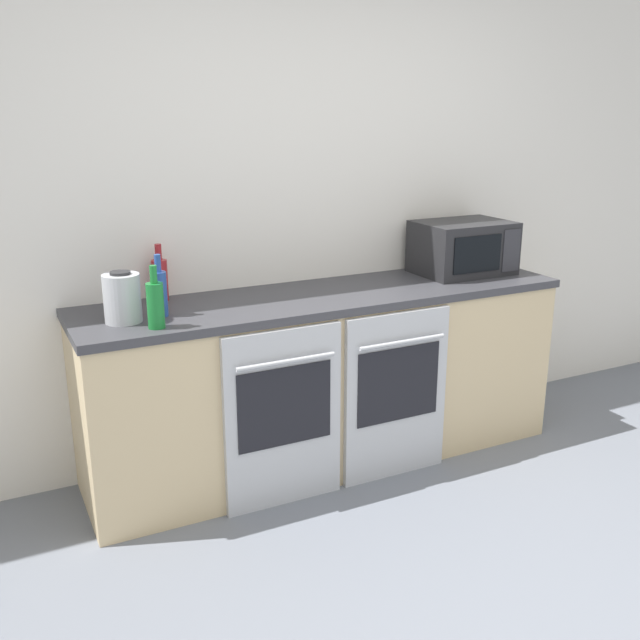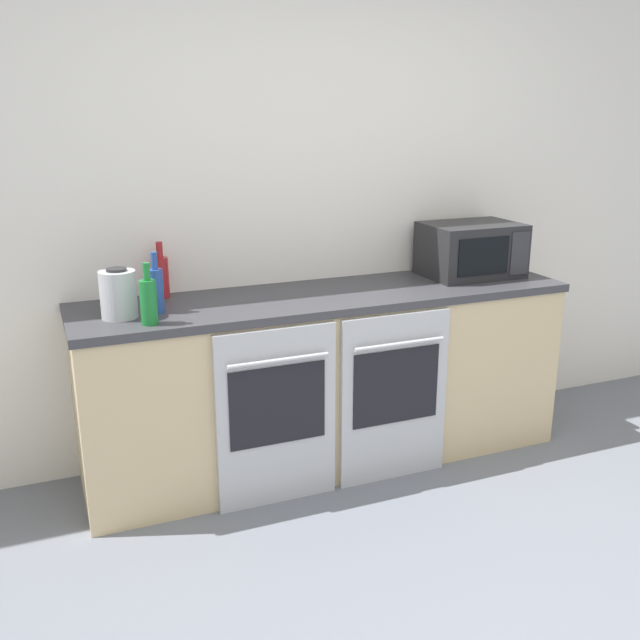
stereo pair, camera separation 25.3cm
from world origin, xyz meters
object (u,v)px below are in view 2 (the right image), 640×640
oven_right (394,397)px  kettle (118,294)px  oven_left (277,416)px  bottle_green (148,300)px  bottle_blue (156,289)px  bottle_red (161,276)px  microwave (471,250)px

oven_right → kettle: (-1.22, 0.26, 0.57)m
oven_left → oven_right: size_ratio=1.00×
bottle_green → kettle: bearing=124.7°
oven_right → bottle_green: bearing=174.5°
bottle_blue → bottle_red: (0.07, 0.26, -0.00)m
microwave → bottle_blue: bearing=-176.7°
oven_right → bottle_green: 1.26m
microwave → bottle_red: (-1.63, 0.17, -0.04)m
bottle_blue → bottle_red: bearing=75.2°
bottle_green → microwave: bearing=8.6°
oven_right → kettle: 1.38m
microwave → bottle_blue: (-1.70, -0.10, -0.03)m
bottle_red → bottle_blue: bearing=-104.8°
bottle_red → oven_left: bearing=-54.1°
oven_left → bottle_green: bottle_green is taller
bottle_red → oven_right: bearing=-28.6°
oven_right → bottle_red: (-0.99, 0.54, 0.57)m
microwave → bottle_blue: 1.71m
oven_left → kettle: (-0.62, 0.26, 0.57)m
bottle_red → kettle: bearing=-129.7°
oven_right → microwave: bearing=30.1°
oven_right → kettle: kettle is taller
bottle_blue → bottle_red: 0.27m
oven_right → bottle_blue: size_ratio=3.10×
bottle_green → bottle_red: size_ratio=0.98×
oven_left → bottle_red: 0.88m
oven_left → bottle_blue: 0.79m
oven_right → bottle_red: 1.26m
oven_left → oven_right: bearing=0.0°
oven_right → bottle_green: bottle_green is taller
bottle_green → kettle: 0.18m
kettle → oven_left: bearing=-22.4°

